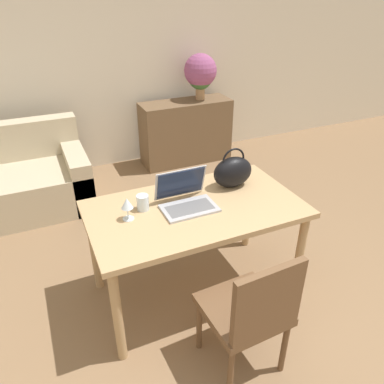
# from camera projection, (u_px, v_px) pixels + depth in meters

# --- Properties ---
(ground_plane) EXTENTS (14.00, 14.00, 0.00)m
(ground_plane) POSITION_uv_depth(u_px,v_px,m) (228.00, 380.00, 2.23)
(ground_plane) COLOR #846647
(wall_back) EXTENTS (10.00, 0.06, 2.70)m
(wall_back) POSITION_uv_depth(u_px,v_px,m) (91.00, 55.00, 4.21)
(wall_back) COLOR beige
(wall_back) RESTS_ON ground_plane
(dining_table) EXTENTS (1.44, 0.81, 0.75)m
(dining_table) POSITION_uv_depth(u_px,v_px,m) (195.00, 218.00, 2.55)
(dining_table) COLOR tan
(dining_table) RESTS_ON ground_plane
(chair) EXTENTS (0.46, 0.46, 0.88)m
(chair) POSITION_uv_depth(u_px,v_px,m) (251.00, 310.00, 2.07)
(chair) COLOR brown
(chair) RESTS_ON ground_plane
(couch) EXTENTS (1.70, 0.91, 0.82)m
(couch) POSITION_uv_depth(u_px,v_px,m) (1.00, 185.00, 3.77)
(couch) COLOR #C1B293
(couch) RESTS_ON ground_plane
(sideboard) EXTENTS (1.13, 0.40, 0.79)m
(sideboard) POSITION_uv_depth(u_px,v_px,m) (186.00, 132.00, 4.78)
(sideboard) COLOR brown
(sideboard) RESTS_ON ground_plane
(laptop) EXTENTS (0.36, 0.30, 0.24)m
(laptop) POSITION_uv_depth(u_px,v_px,m) (185.00, 196.00, 2.51)
(laptop) COLOR #ADADB2
(laptop) RESTS_ON dining_table
(drinking_glass) EXTENTS (0.08, 0.08, 0.11)m
(drinking_glass) POSITION_uv_depth(u_px,v_px,m) (143.00, 203.00, 2.46)
(drinking_glass) COLOR silver
(drinking_glass) RESTS_ON dining_table
(wine_glass) EXTENTS (0.08, 0.08, 0.15)m
(wine_glass) POSITION_uv_depth(u_px,v_px,m) (127.00, 204.00, 2.33)
(wine_glass) COLOR silver
(wine_glass) RESTS_ON dining_table
(handbag) EXTENTS (0.30, 0.17, 0.30)m
(handbag) POSITION_uv_depth(u_px,v_px,m) (233.00, 172.00, 2.71)
(handbag) COLOR black
(handbag) RESTS_ON dining_table
(flower_vase) EXTENTS (0.40, 0.40, 0.55)m
(flower_vase) POSITION_uv_depth(u_px,v_px,m) (200.00, 73.00, 4.52)
(flower_vase) COLOR tan
(flower_vase) RESTS_ON sideboard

